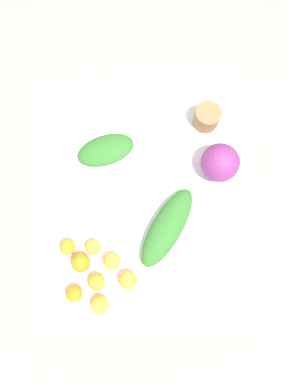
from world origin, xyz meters
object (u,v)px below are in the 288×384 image
(orange_0, at_px, (93,247))
(orange_3, at_px, (97,282))
(orange_6, at_px, (81,263))
(orange_1, at_px, (112,261))
(orange_4, at_px, (128,280))
(greens_bunch_chard, at_px, (167,227))
(paper_bag, at_px, (207,117))
(greens_bunch_kale, at_px, (106,150))
(orange_7, at_px, (74,294))
(orange_2, at_px, (100,305))
(orange_5, at_px, (68,247))
(cabbage_purple, at_px, (220,163))

(orange_0, distance_m, orange_3, 0.15)
(orange_6, bearing_deg, orange_0, 138.89)
(orange_1, distance_m, orange_4, 0.11)
(orange_4, bearing_deg, greens_bunch_chard, 139.40)
(greens_bunch_chard, distance_m, orange_3, 0.38)
(paper_bag, distance_m, greens_bunch_kale, 0.49)
(orange_4, height_order, orange_7, orange_4)
(orange_6, bearing_deg, orange_1, 88.88)
(orange_2, height_order, orange_5, orange_2)
(cabbage_purple, xyz_separation_m, orange_7, (0.51, -0.66, -0.05))
(greens_bunch_kale, bearing_deg, orange_7, -14.40)
(paper_bag, bearing_deg, greens_bunch_chard, -24.30)
(paper_bag, relative_size, orange_0, 1.71)
(greens_bunch_kale, bearing_deg, paper_bag, 104.23)
(greens_bunch_kale, xyz_separation_m, orange_5, (0.43, -0.18, -0.00))
(orange_2, xyz_separation_m, orange_3, (-0.09, -0.01, -0.00))
(orange_0, distance_m, orange_6, 0.08)
(greens_bunch_kale, bearing_deg, greens_bunch_chard, 33.91)
(cabbage_purple, bearing_deg, paper_bag, -172.94)
(orange_6, bearing_deg, cabbage_purple, 121.64)
(orange_6, bearing_deg, orange_4, 66.33)
(orange_5, bearing_deg, orange_1, 68.68)
(orange_1, relative_size, orange_5, 1.06)
(greens_bunch_chard, bearing_deg, cabbage_purple, 136.32)
(cabbage_purple, relative_size, orange_7, 2.41)
(orange_4, xyz_separation_m, orange_7, (0.04, -0.23, -0.00))
(greens_bunch_chard, bearing_deg, orange_7, -58.53)
(orange_0, relative_size, orange_7, 0.96)
(cabbage_purple, bearing_deg, orange_0, -60.49)
(orange_2, distance_m, orange_5, 0.28)
(orange_5, bearing_deg, orange_6, 38.14)
(orange_0, bearing_deg, orange_5, -94.44)
(orange_2, height_order, orange_4, orange_4)
(greens_bunch_kale, height_order, orange_1, orange_1)
(orange_1, bearing_deg, orange_7, -53.12)
(orange_1, bearing_deg, orange_5, -111.32)
(greens_bunch_chard, xyz_separation_m, orange_0, (0.06, -0.32, -0.01))
(greens_bunch_kale, bearing_deg, orange_1, 0.50)
(orange_0, height_order, orange_3, orange_3)
(paper_bag, distance_m, orange_6, 0.86)
(orange_0, distance_m, orange_4, 0.21)
(orange_6, height_order, orange_7, orange_6)
(orange_7, bearing_deg, orange_4, 99.81)
(greens_bunch_chard, height_order, orange_4, greens_bunch_chard)
(greens_bunch_kale, relative_size, orange_5, 3.76)
(greens_bunch_chard, bearing_deg, orange_0, -79.02)
(greens_bunch_chard, relative_size, orange_7, 5.37)
(cabbage_purple, bearing_deg, orange_4, -42.35)
(orange_5, bearing_deg, paper_bag, 129.78)
(paper_bag, xyz_separation_m, orange_3, (0.70, -0.54, -0.02))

